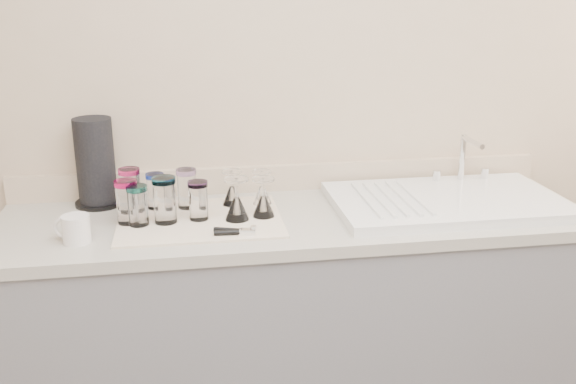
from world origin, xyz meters
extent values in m
cube|color=tan|center=(0.00, 1.50, 1.25)|extent=(3.50, 0.04, 2.50)
cube|color=slate|center=(0.00, 1.20, 0.43)|extent=(2.00, 0.60, 0.86)
cube|color=gray|center=(0.00, 1.20, 0.88)|extent=(2.06, 0.62, 0.04)
cube|color=white|center=(0.55, 1.20, 0.92)|extent=(0.82, 0.50, 0.03)
cylinder|color=silver|center=(0.69, 1.40, 1.03)|extent=(0.02, 0.02, 0.18)
cylinder|color=silver|center=(0.69, 1.32, 1.10)|extent=(0.02, 0.16, 0.02)
cylinder|color=silver|center=(0.59, 1.40, 0.96)|extent=(0.03, 0.03, 0.04)
cylinder|color=silver|center=(0.79, 1.40, 0.96)|extent=(0.03, 0.03, 0.04)
cube|color=white|center=(-0.34, 1.19, 0.90)|extent=(0.55, 0.42, 0.01)
cylinder|color=white|center=(-0.57, 1.33, 0.97)|extent=(0.07, 0.07, 0.13)
cylinder|color=#DF2988|center=(-0.57, 1.33, 1.05)|extent=(0.07, 0.07, 0.02)
cylinder|color=white|center=(-0.49, 1.33, 0.96)|extent=(0.06, 0.06, 0.11)
cylinder|color=blue|center=(-0.49, 1.33, 1.03)|extent=(0.06, 0.06, 0.02)
cylinder|color=white|center=(-0.38, 1.31, 0.97)|extent=(0.07, 0.07, 0.12)
cylinder|color=#BE9DE7|center=(-0.38, 1.31, 1.04)|extent=(0.07, 0.07, 0.02)
cylinder|color=white|center=(-0.54, 1.16, 0.97)|extent=(0.06, 0.06, 0.12)
cylinder|color=teal|center=(-0.54, 1.16, 1.03)|extent=(0.07, 0.07, 0.02)
cylinder|color=white|center=(-0.45, 1.17, 0.98)|extent=(0.07, 0.07, 0.14)
cylinder|color=teal|center=(-0.45, 1.17, 1.05)|extent=(0.08, 0.08, 0.02)
cylinder|color=white|center=(-0.34, 1.19, 0.97)|extent=(0.06, 0.06, 0.12)
cylinder|color=#7B3C98|center=(-0.34, 1.19, 1.03)|extent=(0.07, 0.07, 0.02)
cylinder|color=white|center=(-0.57, 1.19, 0.97)|extent=(0.07, 0.07, 0.13)
cylinder|color=#E2157C|center=(-0.57, 1.19, 1.05)|extent=(0.07, 0.07, 0.02)
cone|color=white|center=(-0.22, 1.32, 0.94)|extent=(0.07, 0.07, 0.07)
cylinder|color=white|center=(-0.22, 1.32, 1.00)|extent=(0.01, 0.01, 0.05)
cylinder|color=white|center=(-0.22, 1.32, 1.03)|extent=(0.07, 0.07, 0.01)
cone|color=white|center=(-0.11, 1.31, 0.94)|extent=(0.07, 0.07, 0.06)
cylinder|color=white|center=(-0.11, 1.31, 1.00)|extent=(0.01, 0.01, 0.05)
cylinder|color=white|center=(-0.11, 1.31, 1.03)|extent=(0.07, 0.07, 0.01)
cone|color=white|center=(-0.21, 1.16, 0.95)|extent=(0.08, 0.08, 0.08)
cylinder|color=white|center=(-0.21, 1.16, 1.01)|extent=(0.01, 0.01, 0.06)
cylinder|color=white|center=(-0.21, 1.16, 1.05)|extent=(0.08, 0.08, 0.01)
cone|color=white|center=(-0.12, 1.18, 0.94)|extent=(0.08, 0.08, 0.07)
cylinder|color=white|center=(-0.12, 1.18, 1.01)|extent=(0.01, 0.01, 0.06)
cylinder|color=white|center=(-0.12, 1.18, 1.04)|extent=(0.08, 0.08, 0.01)
cube|color=silver|center=(-0.19, 1.02, 0.92)|extent=(0.06, 0.04, 0.02)
cylinder|color=black|center=(-0.25, 1.02, 0.92)|extent=(0.10, 0.02, 0.02)
cylinder|color=black|center=(-0.25, 1.04, 0.92)|extent=(0.10, 0.05, 0.02)
cylinder|color=silver|center=(-0.72, 1.06, 0.94)|extent=(0.11, 0.11, 0.09)
torus|color=silver|center=(-0.76, 1.07, 0.94)|extent=(0.07, 0.03, 0.07)
cylinder|color=black|center=(-0.69, 1.42, 0.91)|extent=(0.17, 0.17, 0.01)
cylinder|color=black|center=(-0.69, 1.42, 1.07)|extent=(0.14, 0.14, 0.31)
camera|label=1|loc=(-0.37, -0.88, 1.67)|focal=40.00mm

